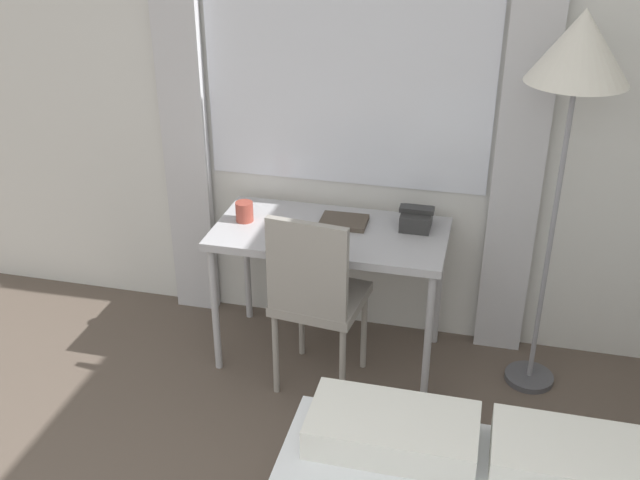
% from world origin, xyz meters
% --- Properties ---
extents(wall_back_with_window, '(4.85, 0.13, 2.70)m').
position_xyz_m(wall_back_with_window, '(0.01, 3.08, 1.35)').
color(wall_back_with_window, silver).
rests_on(wall_back_with_window, ground_plane).
extents(desk, '(1.14, 0.58, 0.73)m').
position_xyz_m(desk, '(0.09, 2.71, 0.67)').
color(desk, '#B2B2B7').
rests_on(desk, ground_plane).
extents(desk_chair, '(0.44, 0.44, 0.96)m').
position_xyz_m(desk_chair, '(0.09, 2.42, 0.55)').
color(desk_chair, gray).
rests_on(desk_chair, ground_plane).
extents(standing_lamp, '(0.43, 0.43, 1.83)m').
position_xyz_m(standing_lamp, '(1.12, 2.73, 1.61)').
color(standing_lamp, '#4C4C51').
rests_on(standing_lamp, ground_plane).
extents(telephone, '(0.17, 0.18, 0.11)m').
position_xyz_m(telephone, '(0.49, 2.85, 0.78)').
color(telephone, '#2D2D2D').
rests_on(telephone, desk).
extents(book, '(0.23, 0.18, 0.02)m').
position_xyz_m(book, '(0.14, 2.80, 0.75)').
color(book, '#4C4238').
rests_on(book, desk).
extents(mug, '(0.09, 0.09, 0.10)m').
position_xyz_m(mug, '(-0.35, 2.71, 0.78)').
color(mug, '#993F33').
rests_on(mug, desk).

